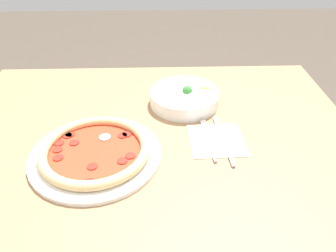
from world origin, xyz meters
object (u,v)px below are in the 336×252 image
object	(u,v)px
pizza	(95,152)
fork	(209,140)
knife	(224,141)
bowl	(184,97)

from	to	relation	value
pizza	fork	size ratio (longest dim) A/B	1.81
pizza	knife	size ratio (longest dim) A/B	1.51
pizza	bowl	bearing A→B (deg)	45.91
bowl	knife	xyz separation A→B (m)	(0.10, -0.21, -0.02)
bowl	fork	xyz separation A→B (m)	(0.05, -0.21, -0.02)
pizza	knife	distance (m)	0.35
fork	knife	size ratio (longest dim) A/B	0.83
bowl	knife	distance (m)	0.23
pizza	bowl	distance (m)	0.36
bowl	knife	world-z (taller)	bowl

